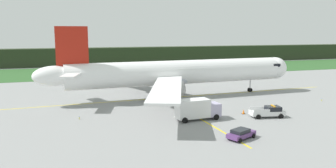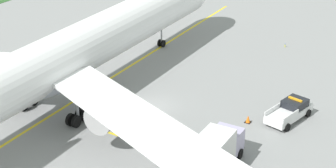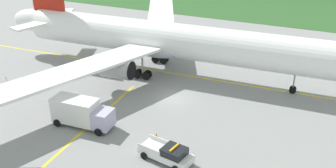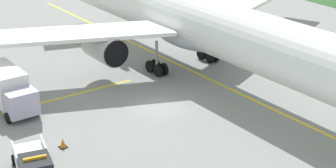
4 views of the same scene
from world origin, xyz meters
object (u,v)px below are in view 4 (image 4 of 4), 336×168
Objects in this scene: ops_pickup_truck at (34,165)px; apron_cone at (63,143)px; airliner at (200,24)px; catering_truck at (8,88)px.

ops_pickup_truck is 7.94× the size of apron_cone.
airliner is 18.36m from catering_truck.
ops_pickup_truck is at bearing -47.98° from apron_cone.
ops_pickup_truck is 11.84m from catering_truck.
catering_truck is 9.07m from apron_cone.
airliner is 7.65× the size of catering_truck.
airliner is at bearing 82.07° from catering_truck.
airliner is 22.24m from ops_pickup_truck.
airliner is 76.29× the size of apron_cone.
ops_pickup_truck reaches higher than apron_cone.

